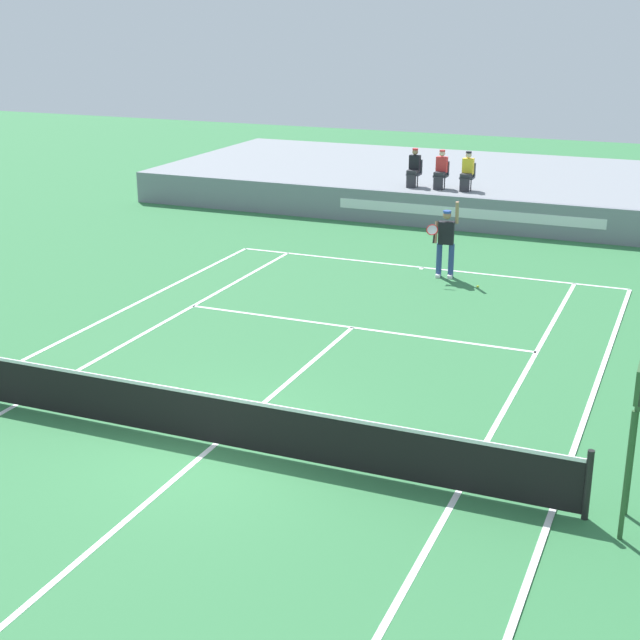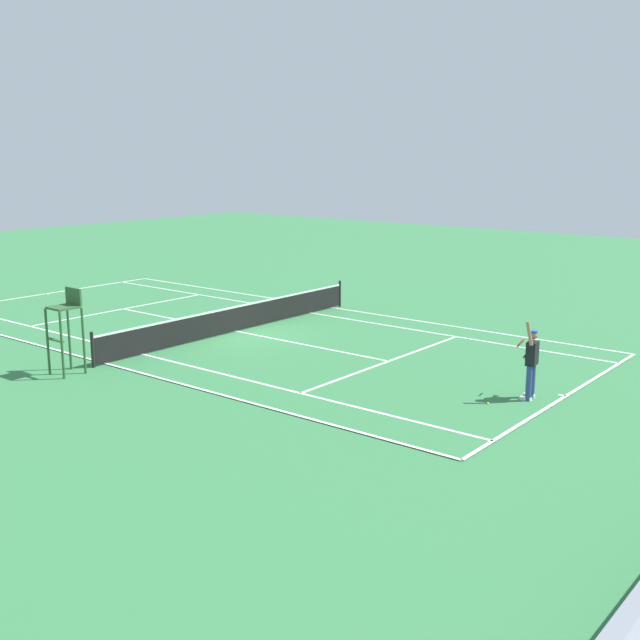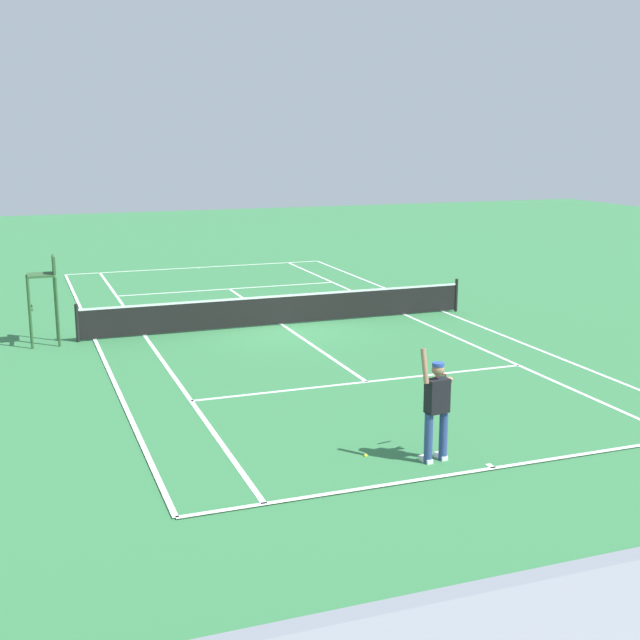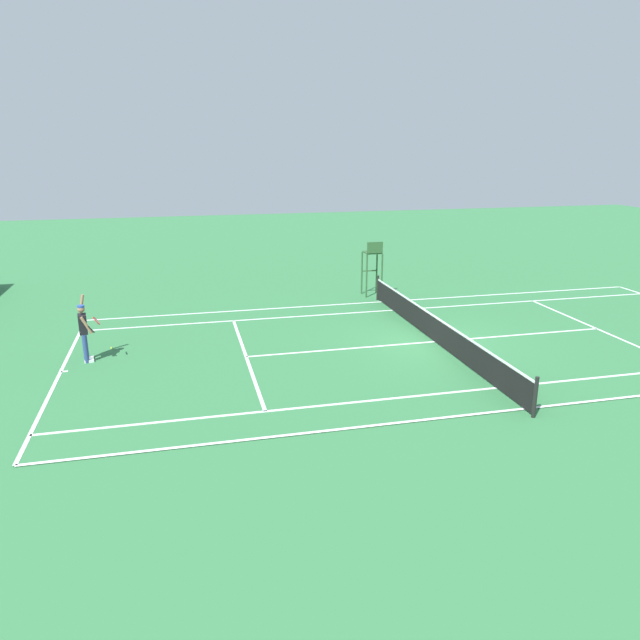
{
  "view_description": "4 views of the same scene",
  "coord_description": "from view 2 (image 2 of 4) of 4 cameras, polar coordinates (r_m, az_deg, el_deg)",
  "views": [
    {
      "loc": [
        6.94,
        -12.11,
        6.88
      ],
      "look_at": [
        0.24,
        3.94,
        1.0
      ],
      "focal_mm": 52.22,
      "sensor_mm": 36.0,
      "label": 1
    },
    {
      "loc": [
        19.01,
        19.05,
        6.18
      ],
      "look_at": [
        0.24,
        3.94,
        1.0
      ],
      "focal_mm": 43.96,
      "sensor_mm": 36.0,
      "label": 2
    },
    {
      "loc": [
        7.5,
        23.52,
        5.62
      ],
      "look_at": [
        0.24,
        3.94,
        1.0
      ],
      "focal_mm": 47.11,
      "sensor_mm": 36.0,
      "label": 3
    },
    {
      "loc": [
        -17.69,
        8.24,
        6.47
      ],
      "look_at": [
        0.24,
        3.94,
        1.0
      ],
      "focal_mm": 33.27,
      "sensor_mm": 36.0,
      "label": 4
    }
  ],
  "objects": [
    {
      "name": "court",
      "position": [
        27.61,
        -6.07,
        -0.85
      ],
      "size": [
        11.08,
        23.88,
        0.03
      ],
      "color": "#337542",
      "rests_on": "ground"
    },
    {
      "name": "umpire_chair",
      "position": [
        23.13,
        -17.98,
        -0.0
      ],
      "size": [
        0.77,
        0.77,
        2.44
      ],
      "color": "#2D562D",
      "rests_on": "ground"
    },
    {
      "name": "tennis_player",
      "position": [
        20.5,
        15.12,
        -2.95
      ],
      "size": [
        0.75,
        0.71,
        2.08
      ],
      "color": "navy",
      "rests_on": "ground"
    },
    {
      "name": "tennis_ball",
      "position": [
        20.08,
        12.13,
        -5.97
      ],
      "size": [
        0.07,
        0.07,
        0.07
      ],
      "primitive_type": "sphere",
      "color": "#D1E533",
      "rests_on": "ground"
    },
    {
      "name": "net",
      "position": [
        27.5,
        -6.09,
        0.19
      ],
      "size": [
        11.98,
        0.1,
        1.07
      ],
      "color": "black",
      "rests_on": "ground"
    },
    {
      "name": "ground_plane",
      "position": [
        27.61,
        -6.07,
        -0.87
      ],
      "size": [
        80.0,
        80.0,
        0.0
      ],
      "primitive_type": "plane",
      "color": "#337542"
    }
  ]
}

